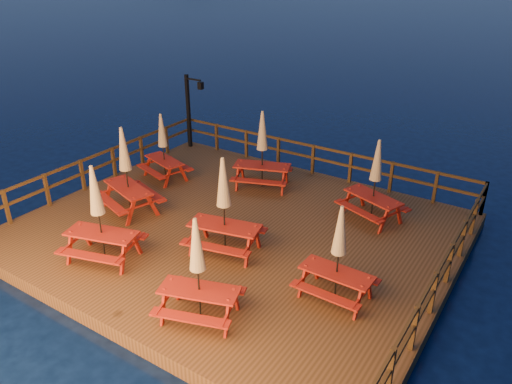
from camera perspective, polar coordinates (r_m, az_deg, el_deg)
ground at (r=14.93m, az=-2.26°, el=-5.48°), size 500.00×500.00×0.00m
deck at (r=14.83m, az=-2.27°, el=-4.82°), size 12.00×10.00×0.40m
deck_piles at (r=15.09m, az=-2.24°, el=-6.46°), size 11.44×9.44×1.40m
railing at (r=15.69m, az=1.42°, el=0.98°), size 11.80×9.75×1.10m
lamp_post at (r=20.45m, az=-7.43°, el=9.83°), size 0.85×0.18×3.00m
picnic_table_0 at (r=11.43m, az=9.40°, el=-6.80°), size 1.72×1.42×2.42m
picnic_table_1 at (r=15.05m, az=13.48°, el=1.45°), size 2.18×1.99×2.55m
picnic_table_2 at (r=17.75m, az=-10.58°, el=5.24°), size 2.00×1.80×2.39m
picnic_table_3 at (r=13.25m, az=-17.59°, el=-2.24°), size 2.23×2.00×2.67m
picnic_table_4 at (r=15.58m, az=-14.65°, el=2.57°), size 2.30×2.08×2.74m
picnic_table_5 at (r=16.72m, az=0.72°, el=4.98°), size 2.31×2.12×2.70m
picnic_table_6 at (r=10.75m, az=-6.67°, el=-8.65°), size 2.11×1.92×2.50m
picnic_table_7 at (r=12.97m, az=-3.69°, el=-1.45°), size 2.21×1.96×2.74m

